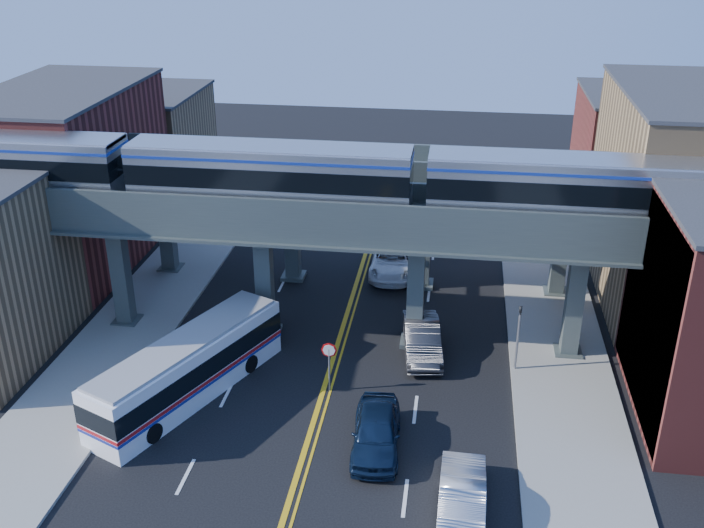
% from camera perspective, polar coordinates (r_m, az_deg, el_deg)
% --- Properties ---
extents(ground, '(120.00, 120.00, 0.00)m').
position_cam_1_polar(ground, '(35.85, -2.94, -11.77)').
color(ground, black).
rests_on(ground, ground).
extents(sidewalk_west, '(5.00, 70.00, 0.16)m').
position_cam_1_polar(sidewalk_west, '(47.03, -14.53, -2.94)').
color(sidewalk_west, gray).
rests_on(sidewalk_west, ground).
extents(sidewalk_east, '(5.00, 70.00, 0.16)m').
position_cam_1_polar(sidewalk_east, '(44.09, 14.49, -4.90)').
color(sidewalk_east, gray).
rests_on(sidewalk_east, ground).
extents(building_west_b, '(8.00, 14.00, 11.00)m').
position_cam_1_polar(building_west_b, '(52.88, -19.86, 5.87)').
color(building_west_b, maroon).
rests_on(building_west_b, ground).
extents(building_west_c, '(8.00, 10.00, 8.00)m').
position_cam_1_polar(building_west_c, '(64.54, -14.56, 8.41)').
color(building_west_c, '#94744C').
rests_on(building_west_c, ground).
extents(building_east_b, '(8.00, 14.00, 12.00)m').
position_cam_1_polar(building_east_b, '(48.49, 22.84, 4.36)').
color(building_east_b, '#94744C').
rests_on(building_east_b, ground).
extents(building_east_c, '(8.00, 10.00, 9.00)m').
position_cam_1_polar(building_east_c, '(60.97, 19.90, 7.27)').
color(building_east_c, maroon).
rests_on(building_east_c, ground).
extents(mural_panel, '(0.10, 9.50, 9.50)m').
position_cam_1_polar(mural_panel, '(37.27, 20.73, -3.38)').
color(mural_panel, teal).
rests_on(mural_panel, ground).
extents(elevated_viaduct_near, '(52.00, 3.60, 7.40)m').
position_cam_1_polar(elevated_viaduct_near, '(39.57, -0.98, 2.73)').
color(elevated_viaduct_near, '#444F4E').
rests_on(elevated_viaduct_near, ground).
extents(elevated_viaduct_far, '(52.00, 3.60, 7.40)m').
position_cam_1_polar(elevated_viaduct_far, '(46.07, 0.39, 5.97)').
color(elevated_viaduct_far, '#444F4E').
rests_on(elevated_viaduct_far, ground).
extents(transit_train, '(43.80, 2.74, 3.19)m').
position_cam_1_polar(transit_train, '(39.32, -5.99, 6.57)').
color(transit_train, black).
rests_on(transit_train, elevated_viaduct_near).
extents(stop_sign, '(0.76, 0.09, 2.63)m').
position_cam_1_polar(stop_sign, '(37.25, -1.67, -6.92)').
color(stop_sign, slate).
rests_on(stop_sign, ground).
extents(traffic_signal, '(0.15, 0.18, 4.10)m').
position_cam_1_polar(traffic_signal, '(39.30, 12.02, -4.78)').
color(traffic_signal, slate).
rests_on(traffic_signal, ground).
extents(transit_bus, '(6.79, 11.15, 2.86)m').
position_cam_1_polar(transit_bus, '(37.87, -11.82, -7.44)').
color(transit_bus, white).
rests_on(transit_bus, ground).
extents(car_lane_a, '(2.28, 5.11, 1.71)m').
position_cam_1_polar(car_lane_a, '(34.15, 1.77, -12.07)').
color(car_lane_a, black).
rests_on(car_lane_a, ground).
extents(car_lane_b, '(2.47, 5.36, 1.70)m').
position_cam_1_polar(car_lane_b, '(40.77, 5.12, -5.47)').
color(car_lane_b, '#2A2A2D').
rests_on(car_lane_b, ground).
extents(car_lane_c, '(2.87, 5.89, 1.61)m').
position_cam_1_polar(car_lane_c, '(49.45, 2.95, 0.23)').
color(car_lane_c, white).
rests_on(car_lane_c, ground).
extents(car_lane_d, '(2.16, 5.06, 1.45)m').
position_cam_1_polar(car_lane_d, '(54.83, 6.63, 2.54)').
color(car_lane_d, '#ACABB0').
rests_on(car_lane_d, ground).
extents(car_parked_curb, '(1.81, 5.01, 1.64)m').
position_cam_1_polar(car_parked_curb, '(31.48, 8.02, -16.17)').
color(car_parked_curb, '#B3B3B8').
rests_on(car_parked_curb, ground).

